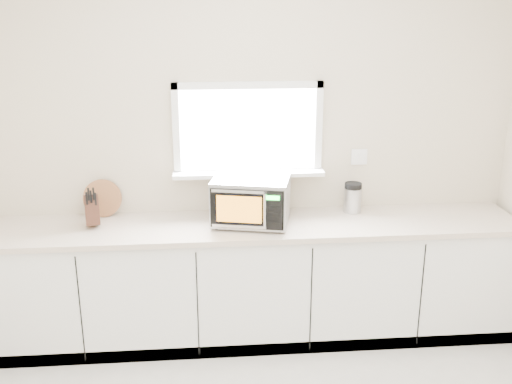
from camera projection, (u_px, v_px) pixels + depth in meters
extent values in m
cube|color=beige|center=(248.00, 155.00, 4.48)|extent=(4.00, 0.02, 2.70)
cube|color=white|center=(248.00, 129.00, 4.41)|extent=(1.00, 0.02, 0.60)
cube|color=white|center=(249.00, 173.00, 4.44)|extent=(1.12, 0.16, 0.03)
cube|color=white|center=(248.00, 85.00, 4.29)|extent=(1.10, 0.04, 0.05)
cube|color=white|center=(248.00, 172.00, 4.49)|extent=(1.10, 0.04, 0.05)
cube|color=white|center=(176.00, 131.00, 4.35)|extent=(0.05, 0.04, 0.70)
cube|color=white|center=(319.00, 128.00, 4.44)|extent=(0.05, 0.04, 0.70)
cube|color=white|center=(359.00, 157.00, 4.55)|extent=(0.12, 0.01, 0.12)
cube|color=white|center=(251.00, 283.00, 4.48)|extent=(3.92, 0.60, 0.88)
cube|color=beige|center=(251.00, 226.00, 4.33)|extent=(3.92, 0.64, 0.04)
cylinder|color=black|center=(217.00, 228.00, 4.21)|extent=(0.03, 0.03, 0.02)
cylinder|color=black|center=(225.00, 213.00, 4.51)|extent=(0.03, 0.03, 0.02)
cylinder|color=black|center=(280.00, 231.00, 4.16)|extent=(0.03, 0.03, 0.02)
cylinder|color=black|center=(284.00, 216.00, 4.45)|extent=(0.03, 0.03, 0.02)
cube|color=#ACAEB3|center=(251.00, 200.00, 4.28)|extent=(0.61, 0.51, 0.32)
cube|color=black|center=(247.00, 209.00, 4.09)|extent=(0.50, 0.13, 0.28)
cube|color=#FFA026|center=(239.00, 209.00, 4.09)|extent=(0.31, 0.07, 0.19)
cylinder|color=silver|center=(265.00, 212.00, 4.05)|extent=(0.02, 0.02, 0.25)
cube|color=black|center=(273.00, 211.00, 4.06)|extent=(0.13, 0.03, 0.27)
cube|color=#19FF33|center=(273.00, 198.00, 4.02)|extent=(0.09, 0.02, 0.03)
cube|color=silver|center=(251.00, 178.00, 4.23)|extent=(0.61, 0.51, 0.01)
cube|color=#422217|center=(92.00, 209.00, 4.24)|extent=(0.14, 0.22, 0.25)
cube|color=black|center=(87.00, 198.00, 4.16)|extent=(0.02, 0.04, 0.09)
cube|color=black|center=(91.00, 197.00, 4.16)|extent=(0.02, 0.04, 0.09)
cube|color=black|center=(95.00, 199.00, 4.18)|extent=(0.02, 0.04, 0.09)
cube|color=black|center=(88.00, 194.00, 4.15)|extent=(0.02, 0.04, 0.09)
cube|color=black|center=(94.00, 194.00, 4.16)|extent=(0.02, 0.04, 0.09)
cylinder|color=#AA6941|center=(102.00, 198.00, 4.43)|extent=(0.28, 0.07, 0.28)
cylinder|color=#ACAEB3|center=(352.00, 200.00, 4.53)|extent=(0.15, 0.15, 0.19)
cylinder|color=black|center=(353.00, 185.00, 4.49)|extent=(0.14, 0.14, 0.04)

